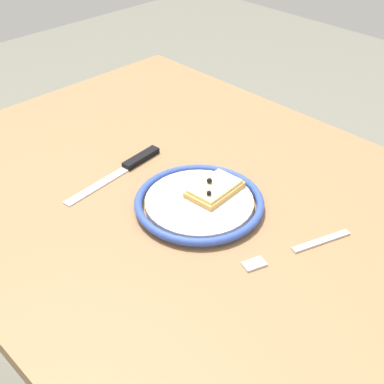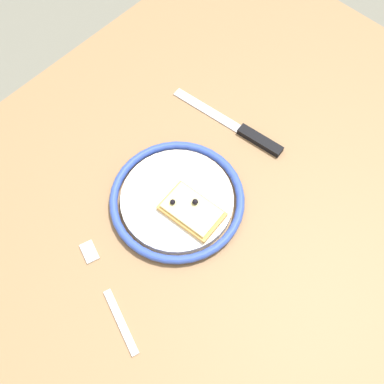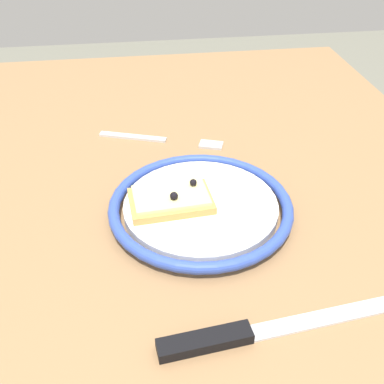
{
  "view_description": "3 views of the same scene",
  "coord_description": "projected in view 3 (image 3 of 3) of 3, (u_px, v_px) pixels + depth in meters",
  "views": [
    {
      "loc": [
        -0.53,
        0.54,
        1.33
      ],
      "look_at": [
        0.01,
        0.01,
        0.78
      ],
      "focal_mm": 49.03,
      "sensor_mm": 36.0,
      "label": 1
    },
    {
      "loc": [
        -0.25,
        -0.25,
        1.49
      ],
      "look_at": [
        0.02,
        0.0,
        0.77
      ],
      "focal_mm": 44.33,
      "sensor_mm": 36.0,
      "label": 2
    },
    {
      "loc": [
        0.44,
        -0.06,
        1.12
      ],
      "look_at": [
        -0.0,
        0.0,
        0.79
      ],
      "focal_mm": 43.03,
      "sensor_mm": 36.0,
      "label": 3
    }
  ],
  "objects": [
    {
      "name": "dining_table",
      "position": [
        191.0,
        270.0,
        0.63
      ],
      "size": [
        1.18,
        0.83,
        0.75
      ],
      "color": "#936D47",
      "rests_on": "ground_plane"
    },
    {
      "name": "plate",
      "position": [
        201.0,
        207.0,
        0.58
      ],
      "size": [
        0.23,
        0.23,
        0.02
      ],
      "color": "white",
      "rests_on": "dining_table"
    },
    {
      "name": "knife",
      "position": [
        238.0,
        335.0,
        0.43
      ],
      "size": [
        0.05,
        0.24,
        0.01
      ],
      "color": "silver",
      "rests_on": "dining_table"
    },
    {
      "name": "fork",
      "position": [
        162.0,
        140.0,
        0.73
      ],
      "size": [
        0.08,
        0.2,
        0.0
      ],
      "color": "silver",
      "rests_on": "dining_table"
    },
    {
      "name": "pizza_slice_near",
      "position": [
        171.0,
        199.0,
        0.57
      ],
      "size": [
        0.07,
        0.11,
        0.03
      ],
      "color": "tan",
      "rests_on": "plate"
    }
  ]
}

